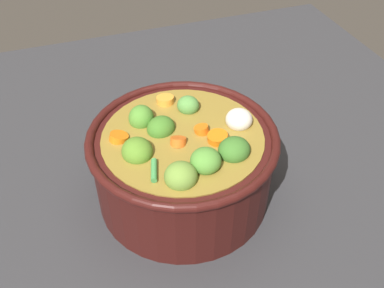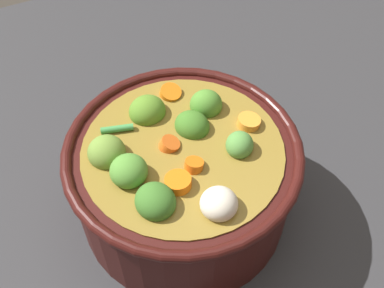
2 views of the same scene
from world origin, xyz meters
The scene contains 2 objects.
ground_plane centered at (0.00, 0.00, 0.00)m, with size 1.10×1.10×0.00m, color #2D2D30.
cooking_pot centered at (0.00, 0.00, 0.07)m, with size 0.27×0.27×0.14m.
Camera 2 is at (-0.30, 0.13, 0.51)m, focal length 43.71 mm.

